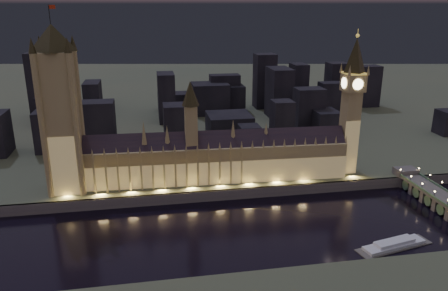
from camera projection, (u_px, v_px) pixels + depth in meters
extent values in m
plane|color=black|center=(231.00, 226.00, 286.70)|extent=(2000.00, 2000.00, 0.00)
cube|color=#404C3E|center=(176.00, 84.00, 772.44)|extent=(2000.00, 960.00, 8.00)
cube|color=#4A4752|center=(221.00, 195.00, 323.86)|extent=(2000.00, 2.50, 8.00)
cube|color=#9B8056|center=(218.00, 163.00, 338.17)|extent=(200.61, 27.56, 28.00)
cube|color=tan|center=(220.00, 173.00, 330.12)|extent=(200.00, 0.50, 18.00)
cube|color=black|center=(218.00, 142.00, 332.91)|extent=(200.47, 23.83, 16.26)
cube|color=#9B8056|center=(191.00, 127.00, 325.58)|extent=(9.00, 9.00, 32.00)
cone|color=#2B2615|center=(190.00, 94.00, 317.85)|extent=(13.00, 13.00, 18.00)
cube|color=#9B8056|center=(82.00, 176.00, 311.73)|extent=(1.20, 1.20, 28.00)
cone|color=#9B8056|center=(80.00, 153.00, 307.03)|extent=(2.00, 2.00, 6.00)
cube|color=#9B8056|center=(94.00, 175.00, 313.10)|extent=(1.20, 1.20, 28.00)
cone|color=#9B8056|center=(92.00, 153.00, 308.41)|extent=(2.00, 2.00, 6.00)
cube|color=#9B8056|center=(106.00, 175.00, 314.48)|extent=(1.20, 1.20, 28.00)
cone|color=#9B8056|center=(104.00, 152.00, 309.78)|extent=(2.00, 2.00, 6.00)
cube|color=#9B8056|center=(118.00, 174.00, 315.86)|extent=(1.20, 1.20, 28.00)
cone|color=#9B8056|center=(116.00, 151.00, 311.16)|extent=(2.00, 2.00, 6.00)
cube|color=#9B8056|center=(130.00, 173.00, 317.23)|extent=(1.20, 1.20, 28.00)
cone|color=#9B8056|center=(128.00, 151.00, 312.53)|extent=(2.00, 2.00, 6.00)
cube|color=#9B8056|center=(141.00, 172.00, 318.61)|extent=(1.20, 1.20, 28.00)
cone|color=#9B8056|center=(140.00, 150.00, 313.91)|extent=(2.00, 2.00, 6.00)
cube|color=#9B8056|center=(153.00, 172.00, 319.98)|extent=(1.20, 1.20, 28.00)
cone|color=#9B8056|center=(152.00, 149.00, 315.29)|extent=(2.00, 2.00, 6.00)
cube|color=#9B8056|center=(164.00, 171.00, 321.36)|extent=(1.20, 1.20, 28.00)
cone|color=#9B8056|center=(163.00, 149.00, 316.66)|extent=(2.00, 2.00, 6.00)
cube|color=#9B8056|center=(176.00, 170.00, 322.74)|extent=(1.20, 1.20, 28.00)
cone|color=#9B8056|center=(175.00, 148.00, 318.04)|extent=(2.00, 2.00, 6.00)
cube|color=#9B8056|center=(187.00, 169.00, 324.11)|extent=(1.20, 1.20, 28.00)
cone|color=#9B8056|center=(186.00, 148.00, 319.42)|extent=(2.00, 2.00, 6.00)
cube|color=#9B8056|center=(198.00, 169.00, 325.49)|extent=(1.20, 1.20, 28.00)
cone|color=#9B8056|center=(197.00, 147.00, 320.79)|extent=(2.00, 2.00, 6.00)
cube|color=#9B8056|center=(209.00, 168.00, 326.86)|extent=(1.20, 1.20, 28.00)
cone|color=#9B8056|center=(209.00, 146.00, 322.17)|extent=(2.00, 2.00, 6.00)
cube|color=#9B8056|center=(220.00, 167.00, 328.24)|extent=(1.20, 1.20, 28.00)
cone|color=#9B8056|center=(220.00, 146.00, 323.54)|extent=(2.00, 2.00, 6.00)
cube|color=#9B8056|center=(231.00, 167.00, 329.62)|extent=(1.20, 1.20, 28.00)
cone|color=#9B8056|center=(231.00, 145.00, 324.92)|extent=(2.00, 2.00, 6.00)
cube|color=#9B8056|center=(242.00, 166.00, 330.99)|extent=(1.20, 1.20, 28.00)
cone|color=#9B8056|center=(242.00, 145.00, 326.30)|extent=(2.00, 2.00, 6.00)
cube|color=#9B8056|center=(252.00, 165.00, 332.37)|extent=(1.20, 1.20, 28.00)
cone|color=#9B8056|center=(253.00, 144.00, 327.67)|extent=(2.00, 2.00, 6.00)
cube|color=#9B8056|center=(263.00, 165.00, 333.75)|extent=(1.20, 1.20, 28.00)
cone|color=#9B8056|center=(263.00, 143.00, 329.05)|extent=(2.00, 2.00, 6.00)
cube|color=#9B8056|center=(273.00, 164.00, 335.12)|extent=(1.20, 1.20, 28.00)
cone|color=#9B8056|center=(274.00, 143.00, 330.42)|extent=(2.00, 2.00, 6.00)
cube|color=#9B8056|center=(284.00, 163.00, 336.50)|extent=(1.20, 1.20, 28.00)
cone|color=#9B8056|center=(284.00, 142.00, 331.80)|extent=(2.00, 2.00, 6.00)
cube|color=#9B8056|center=(294.00, 163.00, 337.87)|extent=(1.20, 1.20, 28.00)
cone|color=#9B8056|center=(295.00, 142.00, 333.18)|extent=(2.00, 2.00, 6.00)
cube|color=#9B8056|center=(304.00, 162.00, 339.25)|extent=(1.20, 1.20, 28.00)
cone|color=#9B8056|center=(305.00, 141.00, 334.55)|extent=(2.00, 2.00, 6.00)
cube|color=#9B8056|center=(315.00, 161.00, 340.63)|extent=(1.20, 1.20, 28.00)
cone|color=#9B8056|center=(316.00, 140.00, 335.93)|extent=(2.00, 2.00, 6.00)
cube|color=#9B8056|center=(325.00, 161.00, 342.00)|extent=(1.20, 1.20, 28.00)
cone|color=#9B8056|center=(326.00, 140.00, 337.30)|extent=(2.00, 2.00, 6.00)
cube|color=#9B8056|center=(335.00, 160.00, 343.38)|extent=(1.20, 1.20, 28.00)
cone|color=#9B8056|center=(336.00, 139.00, 338.68)|extent=(2.00, 2.00, 6.00)
cube|color=#9B8056|center=(345.00, 160.00, 344.75)|extent=(1.20, 1.20, 28.00)
cone|color=#9B8056|center=(346.00, 139.00, 340.06)|extent=(2.00, 2.00, 6.00)
cone|color=#9B8056|center=(144.00, 133.00, 320.73)|extent=(4.40, 4.40, 18.00)
cone|color=#9B8056|center=(167.00, 134.00, 324.16)|extent=(4.40, 4.40, 14.00)
cone|color=#9B8056|center=(233.00, 130.00, 332.11)|extent=(4.40, 4.40, 16.00)
cone|color=#9B8056|center=(266.00, 131.00, 337.02)|extent=(4.40, 4.40, 12.00)
cube|color=#9B8056|center=(62.00, 124.00, 308.53)|extent=(22.03, 22.03, 100.85)
cube|color=tan|center=(64.00, 167.00, 306.83)|extent=(22.00, 0.50, 44.00)
cone|color=#2B2615|center=(52.00, 38.00, 290.14)|extent=(31.68, 31.68, 18.00)
cylinder|color=black|center=(49.00, 14.00, 285.50)|extent=(0.50, 0.50, 12.00)
cube|color=red|center=(52.00, 7.00, 284.48)|extent=(4.00, 0.15, 2.50)
cylinder|color=#9B8056|center=(43.00, 129.00, 296.41)|extent=(4.40, 4.40, 100.85)
cone|color=#2B2615|center=(32.00, 45.00, 279.26)|extent=(5.20, 5.20, 10.00)
cylinder|color=#9B8056|center=(49.00, 121.00, 317.01)|extent=(4.40, 4.40, 100.85)
cone|color=#2B2615|center=(39.00, 43.00, 299.87)|extent=(5.20, 5.20, 10.00)
cylinder|color=#9B8056|center=(76.00, 127.00, 300.04)|extent=(4.40, 4.40, 100.85)
cone|color=#2B2615|center=(67.00, 45.00, 282.90)|extent=(5.20, 5.20, 10.00)
cylinder|color=#9B8056|center=(81.00, 119.00, 320.65)|extent=(4.40, 4.40, 100.85)
cone|color=#2B2615|center=(73.00, 42.00, 303.50)|extent=(5.20, 5.20, 10.00)
cube|color=#9B8056|center=(349.00, 132.00, 349.85)|extent=(12.80, 12.80, 66.44)
cube|color=tan|center=(351.00, 148.00, 347.51)|extent=(12.00, 0.50, 44.00)
cube|color=#9B8056|center=(353.00, 83.00, 337.49)|extent=(15.00, 15.00, 13.48)
cube|color=#F2C64C|center=(354.00, 73.00, 335.21)|extent=(15.75, 15.75, 1.20)
cone|color=#2B2615|center=(356.00, 55.00, 331.01)|extent=(18.00, 18.00, 26.00)
sphere|color=#F2C64C|center=(358.00, 36.00, 326.52)|extent=(2.80, 2.80, 2.80)
cylinder|color=#F2C64C|center=(358.00, 32.00, 325.75)|extent=(0.40, 0.40, 5.00)
cylinder|color=#FFF2BF|center=(358.00, 84.00, 330.23)|extent=(8.40, 0.50, 8.40)
cylinder|color=#FFF2BF|center=(349.00, 81.00, 344.74)|extent=(8.40, 0.50, 8.40)
cylinder|color=#FFF2BF|center=(344.00, 83.00, 336.21)|extent=(0.50, 8.40, 8.40)
cylinder|color=#FFF2BF|center=(363.00, 82.00, 338.76)|extent=(0.50, 8.40, 8.40)
cone|color=#9B8056|center=(350.00, 70.00, 325.90)|extent=(2.60, 2.60, 8.00)
cone|color=#9B8056|center=(341.00, 68.00, 339.95)|extent=(2.60, 2.60, 8.00)
cone|color=#9B8056|center=(368.00, 70.00, 328.38)|extent=(2.60, 2.60, 8.00)
cone|color=#9B8056|center=(359.00, 67.00, 342.42)|extent=(2.60, 2.60, 8.00)
cube|color=#425841|center=(440.00, 201.00, 297.71)|extent=(0.80, 100.00, 1.60)
cube|color=#4A4752|center=(405.00, 174.00, 351.19)|extent=(16.64, 12.00, 9.50)
cylinder|color=black|center=(448.00, 203.00, 290.46)|extent=(0.30, 0.30, 4.40)
sphere|color=#FFD88C|center=(448.00, 200.00, 289.75)|extent=(1.00, 1.00, 1.00)
cube|color=#4A4752|center=(443.00, 205.00, 307.73)|extent=(14.97, 4.00, 9.50)
cylinder|color=black|center=(434.00, 195.00, 303.84)|extent=(0.30, 0.30, 4.40)
sphere|color=#FFD88C|center=(435.00, 192.00, 303.13)|extent=(1.00, 1.00, 1.00)
cube|color=#4A4752|center=(430.00, 196.00, 321.11)|extent=(14.97, 4.00, 9.50)
cylinder|color=black|center=(422.00, 187.00, 317.22)|extent=(0.30, 0.30, 4.40)
sphere|color=#FFD88C|center=(422.00, 184.00, 316.51)|extent=(1.00, 1.00, 1.00)
cylinder|color=black|center=(442.00, 185.00, 319.84)|extent=(0.30, 0.30, 4.40)
sphere|color=#FFD88C|center=(442.00, 182.00, 319.13)|extent=(1.00, 1.00, 1.00)
cube|color=#4A4752|center=(419.00, 189.00, 334.49)|extent=(14.97, 4.00, 9.50)
cylinder|color=black|center=(411.00, 179.00, 330.60)|extent=(0.30, 0.30, 4.40)
sphere|color=#FFD88C|center=(411.00, 176.00, 329.89)|extent=(1.00, 1.00, 1.00)
cylinder|color=black|center=(430.00, 178.00, 333.22)|extent=(0.30, 0.30, 4.40)
sphere|color=#FFD88C|center=(430.00, 175.00, 332.50)|extent=(1.00, 1.00, 1.00)
cube|color=#4A4752|center=(408.00, 181.00, 347.87)|extent=(14.97, 4.00, 9.50)
cylinder|color=black|center=(400.00, 172.00, 343.98)|extent=(0.30, 0.30, 4.40)
sphere|color=#FFD88C|center=(401.00, 170.00, 343.27)|extent=(1.00, 1.00, 1.00)
cylinder|color=black|center=(419.00, 171.00, 346.59)|extent=(0.30, 0.30, 4.40)
sphere|color=#FFD88C|center=(419.00, 168.00, 345.88)|extent=(1.00, 1.00, 1.00)
cylinder|color=#425841|center=(436.00, 200.00, 314.31)|extent=(14.64, 8.00, 8.00)
cylinder|color=#425841|center=(424.00, 192.00, 327.69)|extent=(14.64, 8.00, 8.00)
cylinder|color=#425841|center=(413.00, 184.00, 341.07)|extent=(14.64, 8.00, 8.00)
cube|color=#4A4752|center=(394.00, 246.00, 262.25)|extent=(50.81, 21.69, 0.60)
cube|color=silver|center=(394.00, 245.00, 261.98)|extent=(41.88, 17.41, 2.40)
cube|color=silver|center=(394.00, 242.00, 261.29)|extent=(27.07, 12.39, 2.20)
cube|color=black|center=(249.00, 138.00, 409.96)|extent=(19.03, 19.80, 23.15)
cube|color=black|center=(362.00, 86.00, 580.38)|extent=(42.59, 22.95, 53.90)
cube|color=black|center=(282.00, 123.00, 423.34)|extent=(19.65, 20.18, 43.08)
cube|color=black|center=(236.00, 98.00, 558.25)|extent=(19.44, 30.73, 33.05)
cube|color=black|center=(225.00, 92.00, 560.02)|extent=(37.76, 19.44, 45.73)
cube|color=black|center=(166.00, 97.00, 504.54)|extent=(18.99, 34.57, 56.20)
cube|color=black|center=(175.00, 125.00, 420.90)|extent=(21.11, 25.14, 40.00)
cube|color=black|center=(95.00, 124.00, 418.82)|extent=(38.19, 23.57, 43.26)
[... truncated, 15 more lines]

